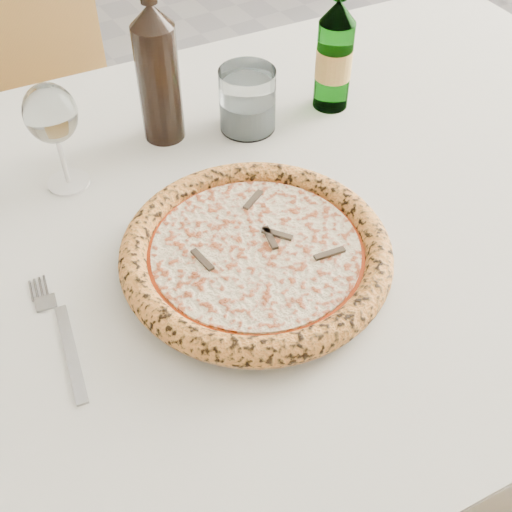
% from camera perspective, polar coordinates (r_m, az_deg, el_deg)
% --- Properties ---
extents(floor, '(5.00, 6.00, 0.02)m').
position_cam_1_polar(floor, '(1.58, -2.92, -13.14)').
color(floor, slate).
rests_on(floor, ground).
extents(dining_table, '(1.65, 1.06, 0.76)m').
position_cam_1_polar(dining_table, '(0.93, -3.25, -0.55)').
color(dining_table, brown).
rests_on(dining_table, floor).
extents(chair_far, '(0.52, 0.52, 0.93)m').
position_cam_1_polar(chair_far, '(1.55, -17.08, 12.16)').
color(chair_far, brown).
rests_on(chair_far, floor).
extents(plate, '(0.30, 0.30, 0.02)m').
position_cam_1_polar(plate, '(0.80, 0.00, -0.56)').
color(plate, silver).
rests_on(plate, dining_table).
extents(pizza, '(0.34, 0.34, 0.03)m').
position_cam_1_polar(pizza, '(0.79, -0.00, 0.33)').
color(pizza, tan).
rests_on(pizza, plate).
extents(fork, '(0.04, 0.20, 0.00)m').
position_cam_1_polar(fork, '(0.77, -16.81, -6.84)').
color(fork, gray).
rests_on(fork, dining_table).
extents(wine_glass, '(0.07, 0.07, 0.16)m').
position_cam_1_polar(wine_glass, '(0.90, -17.75, 11.74)').
color(wine_glass, white).
rests_on(wine_glass, dining_table).
extents(tumbler, '(0.09, 0.09, 0.10)m').
position_cam_1_polar(tumbler, '(1.02, -0.77, 13.37)').
color(tumbler, silver).
rests_on(tumbler, dining_table).
extents(beer_bottle, '(0.06, 0.06, 0.22)m').
position_cam_1_polar(beer_bottle, '(1.06, 6.98, 17.30)').
color(beer_bottle, '#388E36').
rests_on(beer_bottle, dining_table).
extents(wine_bottle, '(0.06, 0.06, 0.26)m').
position_cam_1_polar(wine_bottle, '(0.97, -8.73, 15.86)').
color(wine_bottle, black).
rests_on(wine_bottle, dining_table).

